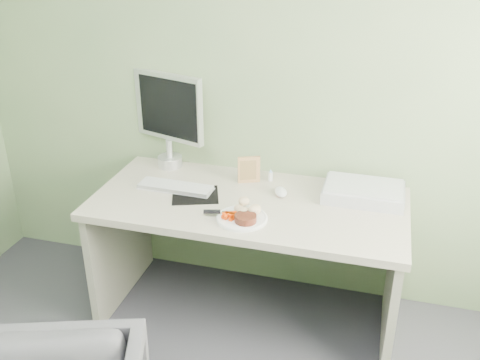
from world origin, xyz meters
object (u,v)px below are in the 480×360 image
(monitor, at_px, (169,115))
(desk, at_px, (248,231))
(scanner, at_px, (363,193))
(plate, at_px, (242,218))

(monitor, bearing_deg, desk, -12.19)
(desk, bearing_deg, scanner, 17.93)
(desk, bearing_deg, monitor, 150.24)
(plate, height_order, monitor, monitor)
(desk, xyz_separation_m, plate, (0.02, -0.20, 0.19))
(scanner, xyz_separation_m, monitor, (-1.11, 0.13, 0.27))
(plate, height_order, scanner, scanner)
(plate, distance_m, scanner, 0.67)
(plate, bearing_deg, scanner, 35.18)
(scanner, bearing_deg, desk, -161.57)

